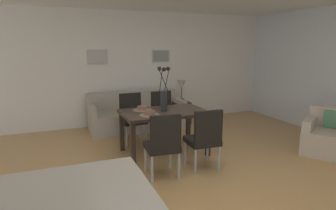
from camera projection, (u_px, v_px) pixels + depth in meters
The scene contains 18 objects.
ground_plane at pixel (185, 179), 3.93m from camera, with size 9.00×9.00×0.00m, color tan.
back_wall_panel at pixel (126, 68), 6.63m from camera, with size 9.00×0.10×2.60m, color white.
dining_table at pixel (164, 116), 4.78m from camera, with size 1.40×0.88×0.74m.
dining_chair_near_left at pixel (163, 142), 3.90m from camera, with size 0.47×0.47×0.92m.
dining_chair_near_right at pixel (132, 115), 5.46m from camera, with size 0.46×0.46×0.92m.
dining_chair_far_left at pixel (205, 136), 4.15m from camera, with size 0.46×0.46×0.92m.
dining_chair_far_right at pixel (163, 112), 5.70m from camera, with size 0.46×0.46×0.92m.
centerpiece_vase at pixel (164, 94), 4.71m from camera, with size 0.21×0.23×0.73m.
placemat_near_left at pixel (150, 115), 4.47m from camera, with size 0.32×0.32×0.01m, color #7F705B.
bowl_near_left at pixel (150, 113), 4.46m from camera, with size 0.17×0.17×0.07m.
placemat_near_right at pixel (142, 110), 4.83m from camera, with size 0.32×0.32×0.01m, color #7F705B.
bowl_near_right at pixel (142, 108), 4.82m from camera, with size 0.17×0.17×0.07m.
sofa at pixel (137, 116), 6.36m from camera, with size 2.05×0.84×0.80m.
side_table at pixel (181, 113), 6.77m from camera, with size 0.36×0.36×0.52m, color black.
table_lamp at pixel (182, 86), 6.65m from camera, with size 0.22×0.22×0.51m.
armchair at pixel (331, 137), 4.86m from camera, with size 1.10×1.10×0.75m.
framed_picture_left at pixel (97, 57), 6.28m from camera, with size 0.44×0.03×0.32m.
framed_picture_center at pixel (161, 56), 6.82m from camera, with size 0.44×0.03×0.29m.
Camera 1 is at (-1.57, -3.31, 1.78)m, focal length 30.50 mm.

